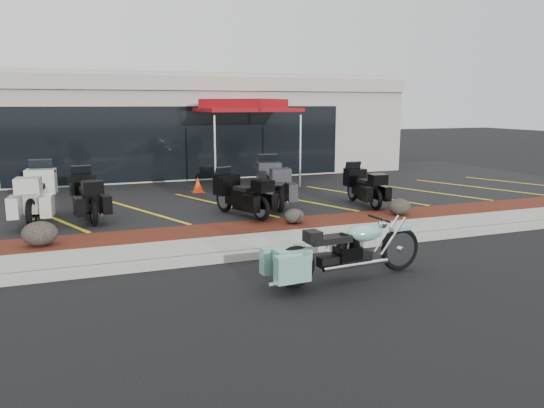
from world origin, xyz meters
name	(u,v)px	position (x,y,z in m)	size (l,w,h in m)	color
ground	(305,268)	(0.00, 0.00, 0.00)	(90.00, 90.00, 0.00)	black
curb	(286,251)	(0.00, 0.90, 0.07)	(24.00, 0.25, 0.15)	gray
sidewalk	(274,242)	(0.00, 1.60, 0.07)	(24.00, 1.20, 0.15)	gray
mulch_bed	(255,229)	(0.00, 2.80, 0.08)	(24.00, 1.20, 0.16)	#33140B
upper_lot	(200,193)	(0.00, 8.20, 0.07)	(26.00, 9.60, 0.15)	black
dealership_building	(165,125)	(0.00, 14.47, 2.01)	(18.00, 8.16, 4.00)	gray
boulder_left	(40,234)	(-4.46, 2.67, 0.40)	(0.68, 0.56, 0.48)	black
boulder_mid	(294,216)	(0.93, 2.73, 0.33)	(0.48, 0.40, 0.34)	black
boulder_right	(399,207)	(3.76, 2.69, 0.37)	(0.58, 0.49, 0.41)	black
hero_cruiser	(400,243)	(1.45, -0.75, 0.51)	(2.90, 0.74, 1.02)	#75B6A9
touring_white	(43,187)	(-4.51, 5.83, 0.85)	(2.41, 0.92, 1.40)	silver
touring_black_front	(82,190)	(-3.59, 5.67, 0.77)	(2.12, 0.81, 1.23)	black
touring_black_mid	(224,189)	(-0.21, 4.63, 0.74)	(2.01, 0.77, 1.17)	black
touring_grey	(268,177)	(1.40, 5.72, 0.82)	(2.31, 0.88, 1.35)	#2E2E33
touring_black_rear	(353,181)	(3.65, 4.85, 0.72)	(1.95, 0.74, 1.13)	black
traffic_cone	(198,185)	(-0.15, 7.89, 0.38)	(0.33, 0.33, 0.47)	#EF3C07
popup_canopy	(245,107)	(1.85, 9.25, 2.78)	(3.66, 3.66, 2.90)	silver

